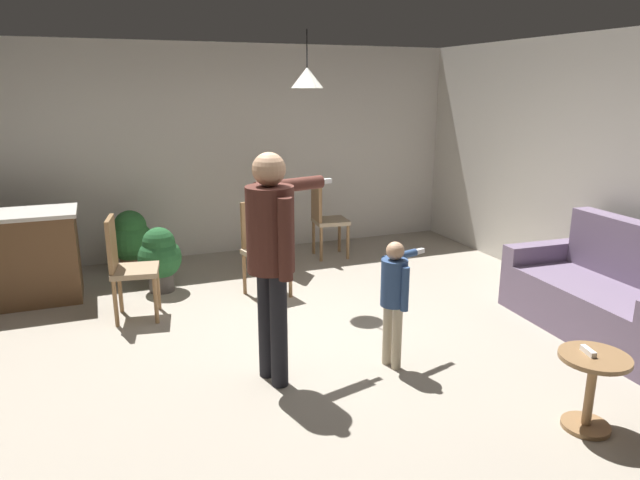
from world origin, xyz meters
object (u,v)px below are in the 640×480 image
(dining_chair_spare, at_px, (325,216))
(potted_plant_by_wall, at_px, (160,256))
(dining_chair_near_wall, at_px, (278,227))
(person_adult, at_px, (272,244))
(side_table_by_couch, at_px, (591,383))
(couch_floral, at_px, (607,297))
(spare_remote_on_table, at_px, (588,351))
(dining_chair_by_counter, at_px, (263,245))
(person_child, at_px, (395,290))
(dining_chair_centre_back, at_px, (126,264))
(kitchen_counter, at_px, (15,258))
(potted_plant_corner, at_px, (131,239))

(dining_chair_spare, height_order, potted_plant_by_wall, dining_chair_spare)
(dining_chair_near_wall, height_order, potted_plant_by_wall, dining_chair_near_wall)
(person_adult, bearing_deg, side_table_by_couch, 37.61)
(couch_floral, height_order, dining_chair_near_wall, same)
(spare_remote_on_table, bearing_deg, couch_floral, 38.43)
(person_adult, distance_m, dining_chair_by_counter, 1.96)
(person_child, xyz_separation_m, dining_chair_centre_back, (-1.89, 1.77, -0.10))
(couch_floral, relative_size, dining_chair_spare, 1.84)
(dining_chair_spare, bearing_deg, potted_plant_by_wall, -70.31)
(person_adult, bearing_deg, potted_plant_by_wall, -179.80)
(person_adult, xyz_separation_m, potted_plant_by_wall, (-0.59, 2.32, -0.68))
(person_child, xyz_separation_m, spare_remote_on_table, (0.75, -1.20, -0.10))
(dining_chair_spare, bearing_deg, dining_chair_near_wall, -61.26)
(side_table_by_couch, relative_size, potted_plant_by_wall, 0.73)
(kitchen_counter, distance_m, potted_plant_by_wall, 1.42)
(kitchen_counter, bearing_deg, dining_chair_by_counter, -15.29)
(couch_floral, height_order, dining_chair_by_counter, same)
(dining_chair_near_wall, bearing_deg, person_adult, -162.91)
(dining_chair_near_wall, relative_size, potted_plant_by_wall, 1.40)
(person_adult, xyz_separation_m, spare_remote_on_table, (1.68, -1.32, -0.54))
(person_child, xyz_separation_m, dining_chair_near_wall, (-0.12, 2.68, -0.10))
(side_table_by_couch, relative_size, person_child, 0.50)
(couch_floral, bearing_deg, potted_plant_by_wall, 57.58)
(couch_floral, height_order, dining_chair_centre_back, same)
(dining_chair_by_counter, bearing_deg, dining_chair_spare, -149.40)
(potted_plant_corner, bearing_deg, person_child, -60.86)
(kitchen_counter, distance_m, person_child, 3.94)
(dining_chair_by_counter, bearing_deg, kitchen_counter, -27.49)
(dining_chair_near_wall, xyz_separation_m, spare_remote_on_table, (0.87, -3.88, -0.01))
(side_table_by_couch, distance_m, dining_chair_centre_back, 4.02)
(side_table_by_couch, distance_m, dining_chair_by_counter, 3.44)
(dining_chair_spare, bearing_deg, dining_chair_centre_back, -58.67)
(couch_floral, xyz_separation_m, potted_plant_corner, (-3.88, 3.30, 0.09))
(dining_chair_spare, xyz_separation_m, spare_remote_on_table, (0.13, -4.20, -0.01))
(dining_chair_spare, height_order, potted_plant_corner, dining_chair_spare)
(person_adult, bearing_deg, potted_plant_corner, -178.71)
(kitchen_counter, bearing_deg, potted_plant_by_wall, -7.17)
(potted_plant_corner, relative_size, potted_plant_by_wall, 1.08)
(couch_floral, distance_m, potted_plant_by_wall, 4.45)
(dining_chair_near_wall, relative_size, dining_chair_centre_back, 1.00)
(dining_chair_centre_back, bearing_deg, couch_floral, 73.61)
(person_adult, relative_size, dining_chair_near_wall, 1.73)
(person_child, height_order, spare_remote_on_table, person_child)
(potted_plant_corner, bearing_deg, dining_chair_near_wall, -16.84)
(couch_floral, bearing_deg, person_child, 89.64)
(person_child, relative_size, potted_plant_by_wall, 1.45)
(person_adult, xyz_separation_m, dining_chair_by_counter, (0.43, 1.84, -0.53))
(couch_floral, distance_m, dining_chair_spare, 3.46)
(dining_chair_by_counter, relative_size, potted_plant_by_wall, 1.40)
(couch_floral, relative_size, person_child, 1.79)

